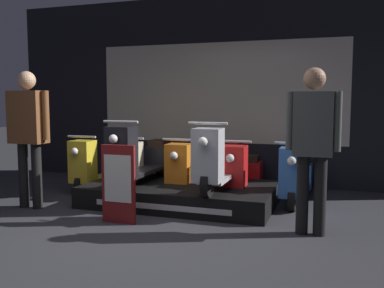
{
  "coord_description": "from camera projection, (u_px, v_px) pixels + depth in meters",
  "views": [
    {
      "loc": [
        1.93,
        -3.85,
        1.42
      ],
      "look_at": [
        -0.03,
        1.95,
        0.8
      ],
      "focal_mm": 40.0,
      "sensor_mm": 36.0,
      "label": 1
    }
  ],
  "objects": [
    {
      "name": "ground_plane",
      "position": [
        134.0,
        240.0,
        4.39
      ],
      "size": [
        30.0,
        30.0,
        0.0
      ],
      "primitive_type": "plane",
      "color": "#2D2D33"
    },
    {
      "name": "shop_wall_back",
      "position": [
        218.0,
        90.0,
        7.33
      ],
      "size": [
        7.78,
        0.09,
        3.2
      ],
      "color": "black",
      "rests_on": "ground_plane"
    },
    {
      "name": "display_platform",
      "position": [
        181.0,
        194.0,
        5.89
      ],
      "size": [
        2.54,
        1.42,
        0.28
      ],
      "color": "black",
      "rests_on": "ground_plane"
    },
    {
      "name": "scooter_display_left",
      "position": [
        141.0,
        158.0,
        5.98
      ],
      "size": [
        0.48,
        1.68,
        0.9
      ],
      "color": "black",
      "rests_on": "display_platform"
    },
    {
      "name": "scooter_display_right",
      "position": [
        220.0,
        162.0,
        5.61
      ],
      "size": [
        0.48,
        1.68,
        0.9
      ],
      "color": "black",
      "rests_on": "display_platform"
    },
    {
      "name": "scooter_backrow_0",
      "position": [
        102.0,
        166.0,
        7.03
      ],
      "size": [
        0.48,
        1.68,
        0.9
      ],
      "color": "black",
      "rests_on": "ground_plane"
    },
    {
      "name": "scooter_backrow_1",
      "position": [
        146.0,
        168.0,
        6.78
      ],
      "size": [
        0.48,
        1.68,
        0.9
      ],
      "color": "black",
      "rests_on": "ground_plane"
    },
    {
      "name": "scooter_backrow_2",
      "position": [
        192.0,
        171.0,
        6.54
      ],
      "size": [
        0.48,
        1.68,
        0.9
      ],
      "color": "black",
      "rests_on": "ground_plane"
    },
    {
      "name": "scooter_backrow_3",
      "position": [
        242.0,
        174.0,
        6.29
      ],
      "size": [
        0.48,
        1.68,
        0.9
      ],
      "color": "black",
      "rests_on": "ground_plane"
    },
    {
      "name": "scooter_backrow_4",
      "position": [
        297.0,
        177.0,
        6.04
      ],
      "size": [
        0.48,
        1.68,
        0.9
      ],
      "color": "black",
      "rests_on": "ground_plane"
    },
    {
      "name": "person_left_browsing",
      "position": [
        28.0,
        126.0,
        5.59
      ],
      "size": [
        0.63,
        0.26,
        1.8
      ],
      "color": "black",
      "rests_on": "ground_plane"
    },
    {
      "name": "person_right_browsing",
      "position": [
        313.0,
        138.0,
        4.45
      ],
      "size": [
        0.56,
        0.23,
        1.76
      ],
      "color": "black",
      "rests_on": "ground_plane"
    },
    {
      "name": "price_sign_board",
      "position": [
        118.0,
        184.0,
        4.94
      ],
      "size": [
        0.42,
        0.04,
        0.92
      ],
      "color": "maroon",
      "rests_on": "ground_plane"
    }
  ]
}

